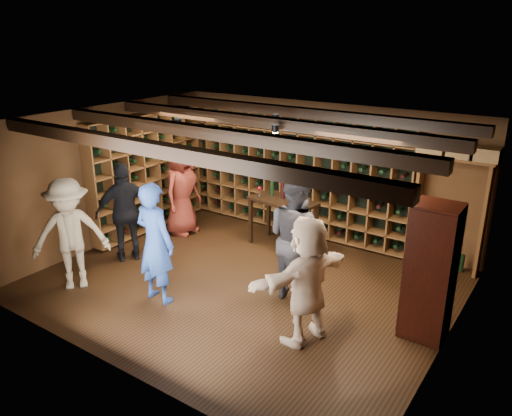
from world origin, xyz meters
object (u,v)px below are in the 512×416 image
Objects in this scene: guest_red_floral at (182,190)px; guest_woman_black at (126,212)px; display_cabinet at (430,274)px; man_grey_suit at (296,237)px; guest_khaki at (70,234)px; guest_beige at (307,280)px; man_blue_shirt at (155,243)px; tasting_table at (283,206)px.

guest_red_floral is 1.40m from guest_woman_black.
guest_woman_black is at bearing 177.67° from guest_red_floral.
man_grey_suit is (-1.86, -0.10, 0.09)m from display_cabinet.
guest_khaki is 1.04× the size of guest_beige.
guest_khaki is at bearing 48.36° from man_grey_suit.
guest_beige is at bearing -39.97° from guest_khaki.
man_blue_shirt is 2.65m from tasting_table.
man_blue_shirt reaches higher than guest_woman_black.
guest_khaki is (-2.92, -1.61, -0.08)m from man_grey_suit.
man_blue_shirt reaches higher than guest_red_floral.
man_blue_shirt is 1.40× the size of tasting_table.
display_cabinet reaches higher than tasting_table.
guest_red_floral reaches higher than guest_khaki.
display_cabinet is 5.08m from guest_khaki.
man_blue_shirt is 2.54m from guest_red_floral.
guest_khaki is at bearing 178.37° from guest_red_floral.
display_cabinet is 1.02× the size of guest_khaki.
guest_woman_black is 2.68m from tasting_table.
guest_woman_black is (-4.84, -0.58, -0.01)m from display_cabinet.
guest_beige is at bearing -170.34° from man_blue_shirt.
man_grey_suit reaches higher than tasting_table.
man_grey_suit reaches higher than display_cabinet.
guest_red_floral is (-3.01, 0.92, -0.07)m from man_grey_suit.
man_blue_shirt is at bearing -149.78° from guest_red_floral.
guest_beige is at bearing 146.76° from man_grey_suit.
man_grey_suit is 1.80m from tasting_table.
guest_red_floral is at bearing -157.43° from tasting_table.
guest_beige is (-1.21, -0.95, -0.03)m from display_cabinet.
man_blue_shirt is 1.05× the size of guest_woman_black.
guest_khaki is at bearing -113.10° from tasting_table.
man_blue_shirt is 1.07× the size of guest_beige.
man_grey_suit reaches higher than guest_woman_black.
guest_khaki is at bearing 19.37° from man_blue_shirt.
guest_woman_black is at bearing -25.59° from man_blue_shirt.
guest_beige is (3.63, -0.37, -0.02)m from guest_woman_black.
guest_red_floral reaches higher than guest_woman_black.
man_grey_suit is 1.10× the size of guest_khaki.
man_grey_suit is 1.11× the size of guest_woman_black.
guest_khaki reaches higher than guest_woman_black.
guest_beige is at bearing -44.57° from tasting_table.
guest_khaki is (0.09, -2.54, -0.01)m from guest_red_floral.
man_blue_shirt is 1.03× the size of guest_khaki.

